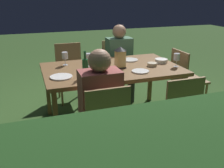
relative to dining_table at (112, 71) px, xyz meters
name	(u,v)px	position (x,y,z in m)	size (l,w,h in m)	color
ground_plane	(112,120)	(0.00, 0.00, -0.68)	(16.00, 16.00, 0.00)	#385B28
dining_table	(112,71)	(0.00, 0.00, 0.00)	(1.68, 1.02, 0.73)	brown
chair_side_left_a	(116,65)	(-0.38, -0.90, -0.19)	(0.42, 0.40, 0.87)	#937047
person_in_green	(120,59)	(-0.38, -0.71, -0.04)	(0.38, 0.47, 1.15)	#4C7A5B
chair_side_left_b	(70,69)	(0.38, -0.90, -0.19)	(0.42, 0.40, 0.87)	#937047
chair_side_right_b	(105,123)	(0.38, 0.90, -0.19)	(0.42, 0.40, 0.87)	#937047
person_in_rust	(98,100)	(0.38, 0.71, -0.04)	(0.38, 0.47, 1.15)	#9E4C47
chair_head_near	(185,77)	(-1.09, 0.00, -0.19)	(0.40, 0.42, 0.87)	#937047
chair_side_right_a	(176,111)	(-0.38, 0.90, -0.19)	(0.42, 0.40, 0.87)	#937047
lantern_centerpiece	(120,56)	(-0.09, 0.04, 0.20)	(0.15, 0.15, 0.27)	black
green_bottle_on_table	(85,67)	(0.39, 0.25, 0.16)	(0.07, 0.07, 0.29)	#1E5B2D
wine_glass_a	(88,58)	(0.27, -0.13, 0.17)	(0.08, 0.08, 0.17)	silver
wine_glass_b	(65,56)	(0.53, -0.30, 0.17)	(0.08, 0.08, 0.17)	silver
wine_glass_c	(177,58)	(-0.78, 0.22, 0.17)	(0.08, 0.08, 0.17)	silver
plate_a	(140,71)	(-0.26, 0.28, 0.06)	(0.20, 0.20, 0.01)	white
plate_b	(130,60)	(-0.34, -0.24, 0.06)	(0.22, 0.22, 0.01)	silver
plate_c	(61,77)	(0.65, 0.19, 0.06)	(0.24, 0.24, 0.01)	white
bowl_olives	(161,61)	(-0.69, -0.01, 0.08)	(0.16, 0.16, 0.05)	silver
bowl_bread	(152,64)	(-0.50, 0.10, 0.07)	(0.12, 0.12, 0.04)	#BCAD8E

